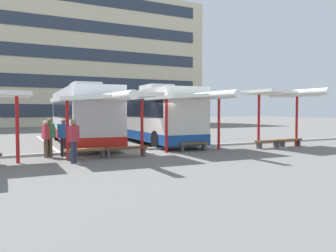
{
  "coord_description": "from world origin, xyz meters",
  "views": [
    {
      "loc": [
        -6.56,
        -15.99,
        2.1
      ],
      "look_at": [
        2.55,
        2.42,
        1.16
      ],
      "focal_mm": 35.71,
      "sensor_mm": 36.0,
      "label": 1
    }
  ],
  "objects": [
    {
      "name": "waiting_passenger_1",
      "position": [
        -4.06,
        -2.42,
        1.02
      ],
      "size": [
        0.51,
        0.51,
        1.74
      ],
      "color": "#33384C",
      "rests_on": "ground"
    },
    {
      "name": "waiting_passenger_0",
      "position": [
        -4.1,
        -0.26,
        1.0
      ],
      "size": [
        0.53,
        0.48,
        1.72
      ],
      "color": "black",
      "rests_on": "ground"
    },
    {
      "name": "platform_kerb",
      "position": [
        0.0,
        0.42,
        0.06
      ],
      "size": [
        44.0,
        0.24,
        0.12
      ],
      "primitive_type": "cube",
      "color": "#ADADA8",
      "rests_on": "ground"
    },
    {
      "name": "waiting_shelter_1",
      "position": [
        -2.46,
        -1.82,
        2.64
      ],
      "size": [
        4.37,
        4.83,
        2.91
      ],
      "color": "red",
      "rests_on": "ground"
    },
    {
      "name": "bench_3",
      "position": [
        2.31,
        -1.0,
        0.33
      ],
      "size": [
        1.58,
        0.59,
        0.45
      ],
      "color": "brown",
      "rests_on": "ground"
    },
    {
      "name": "waiting_passenger_2",
      "position": [
        -4.87,
        -0.21,
        0.96
      ],
      "size": [
        0.31,
        0.51,
        1.66
      ],
      "color": "brown",
      "rests_on": "ground"
    },
    {
      "name": "waiting_shelter_3",
      "position": [
        7.57,
        -1.96,
        2.99
      ],
      "size": [
        3.9,
        4.75,
        3.23
      ],
      "color": "red",
      "rests_on": "ground"
    },
    {
      "name": "bench_5",
      "position": [
        8.47,
        -1.71,
        0.34
      ],
      "size": [
        1.75,
        0.62,
        0.45
      ],
      "color": "brown",
      "rests_on": "ground"
    },
    {
      "name": "bench_2",
      "position": [
        -1.56,
        -1.53,
        0.34
      ],
      "size": [
        1.99,
        0.51,
        0.45
      ],
      "color": "brown",
      "rests_on": "ground"
    },
    {
      "name": "lane_stripe_2",
      "position": [
        4.06,
        6.28,
        0.0
      ],
      "size": [
        0.16,
        14.0,
        0.01
      ],
      "primitive_type": "cube",
      "color": "white",
      "rests_on": "ground"
    },
    {
      "name": "bench_1",
      "position": [
        -3.36,
        -1.4,
        0.34
      ],
      "size": [
        1.83,
        0.53,
        0.45
      ],
      "color": "brown",
      "rests_on": "ground"
    },
    {
      "name": "coach_bus_0",
      "position": [
        -2.19,
        4.87,
        1.76
      ],
      "size": [
        3.05,
        11.06,
        3.7
      ],
      "color": "silver",
      "rests_on": "ground"
    },
    {
      "name": "terminal_building",
      "position": [
        0.04,
        35.31,
        9.59
      ],
      "size": [
        44.76,
        10.62,
        21.91
      ],
      "color": "beige",
      "rests_on": "ground"
    },
    {
      "name": "waiting_shelter_2",
      "position": [
        2.31,
        -1.35,
        2.79
      ],
      "size": [
        4.15,
        5.3,
        3.05
      ],
      "color": "red",
      "rests_on": "ground"
    },
    {
      "name": "coach_bus_1",
      "position": [
        2.25,
        4.91,
        1.77
      ],
      "size": [
        2.88,
        11.84,
        3.73
      ],
      "color": "silver",
      "rests_on": "ground"
    },
    {
      "name": "lane_stripe_0",
      "position": [
        -4.06,
        6.28,
        0.0
      ],
      "size": [
        0.16,
        14.0,
        0.01
      ],
      "primitive_type": "cube",
      "color": "white",
      "rests_on": "ground"
    },
    {
      "name": "bench_4",
      "position": [
        6.67,
        -1.83,
        0.33
      ],
      "size": [
        1.62,
        0.5,
        0.45
      ],
      "color": "brown",
      "rests_on": "ground"
    },
    {
      "name": "ground_plane",
      "position": [
        0.0,
        0.0,
        0.0
      ],
      "size": [
        160.0,
        160.0,
        0.0
      ],
      "primitive_type": "plane",
      "color": "slate"
    },
    {
      "name": "lane_stripe_1",
      "position": [
        0.0,
        6.28,
        0.0
      ],
      "size": [
        0.16,
        14.0,
        0.01
      ],
      "primitive_type": "cube",
      "color": "white",
      "rests_on": "ground"
    },
    {
      "name": "waiting_passenger_3",
      "position": [
        -4.68,
        -0.1,
        1.03
      ],
      "size": [
        0.37,
        0.55,
        1.76
      ],
      "color": "brown",
      "rests_on": "ground"
    }
  ]
}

